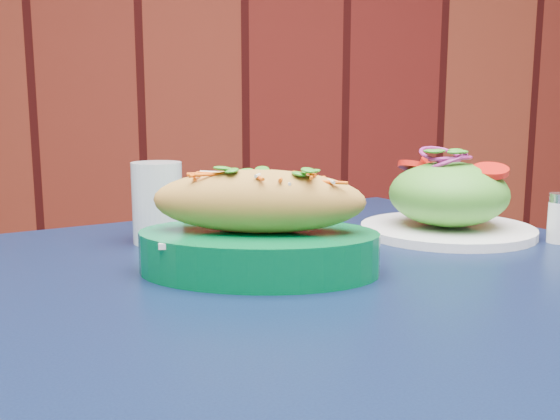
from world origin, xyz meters
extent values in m
cube|color=black|center=(-0.03, 1.20, 0.73)|extent=(1.06, 1.06, 0.03)
cylinder|color=black|center=(0.13, 1.63, 0.36)|extent=(0.04, 0.04, 0.72)
cube|color=white|center=(-0.12, 1.19, 0.79)|extent=(0.21, 0.13, 0.01)
ellipsoid|color=gold|center=(-0.12, 1.19, 0.83)|extent=(0.24, 0.13, 0.07)
cylinder|color=white|center=(0.17, 1.36, 0.76)|extent=(0.24, 0.24, 0.01)
ellipsoid|color=#4C992D|center=(0.17, 1.36, 0.81)|extent=(0.17, 0.17, 0.09)
cylinder|color=red|center=(0.21, 1.33, 0.85)|extent=(0.05, 0.05, 0.01)
cylinder|color=red|center=(0.13, 1.39, 0.85)|extent=(0.05, 0.05, 0.01)
cylinder|color=red|center=(0.17, 1.41, 0.85)|extent=(0.05, 0.05, 0.01)
torus|color=#962077|center=(0.17, 1.36, 0.86)|extent=(0.06, 0.06, 0.01)
torus|color=#962077|center=(0.17, 1.36, 0.86)|extent=(0.06, 0.06, 0.01)
torus|color=#962077|center=(0.17, 1.36, 0.87)|extent=(0.06, 0.06, 0.01)
cylinder|color=silver|center=(-0.24, 1.36, 0.80)|extent=(0.07, 0.07, 0.11)
cylinder|color=white|center=(0.29, 1.29, 0.78)|extent=(0.03, 0.03, 0.05)
camera|label=1|loc=(-0.18, 0.53, 0.93)|focal=40.00mm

